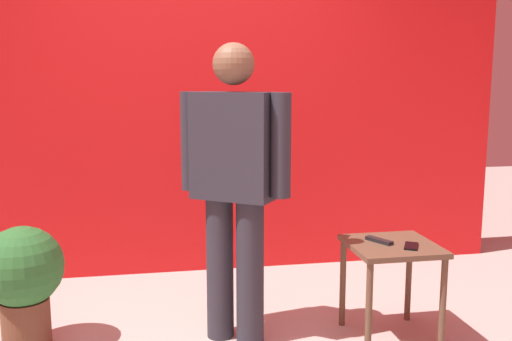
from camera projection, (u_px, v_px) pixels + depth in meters
back_wall_red at (202, 81)px, 4.25m from camera, size 4.70×0.12×2.91m
standing_person at (234, 179)px, 3.11m from camera, size 0.60×0.46×1.66m
side_table at (392, 260)px, 3.19m from camera, size 0.48×0.48×0.56m
cell_phone at (411, 246)px, 3.11m from camera, size 0.13×0.16×0.01m
tv_remote at (379, 240)px, 3.20m from camera, size 0.12×0.17×0.02m
potted_plant at (23, 277)px, 3.08m from camera, size 0.44×0.44×0.69m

